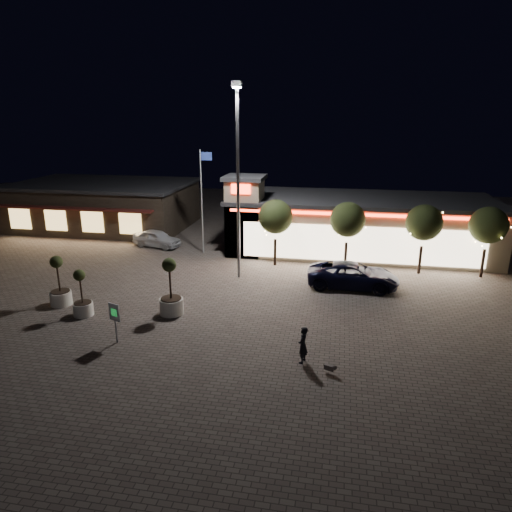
% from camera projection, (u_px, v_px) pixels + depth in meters
% --- Properties ---
extents(ground, '(90.00, 90.00, 0.00)m').
position_uv_depth(ground, '(167.00, 326.00, 23.52)').
color(ground, '#635850').
rests_on(ground, ground).
extents(retail_building, '(20.40, 8.40, 6.10)m').
position_uv_depth(retail_building, '(353.00, 224.00, 36.05)').
color(retail_building, gray).
rests_on(retail_building, ground).
extents(restaurant_building, '(16.40, 11.00, 4.30)m').
position_uv_depth(restaurant_building, '(105.00, 204.00, 44.10)').
color(restaurant_building, '#382D23').
rests_on(restaurant_building, ground).
extents(floodlight_pole, '(0.60, 0.40, 12.38)m').
position_uv_depth(floodlight_pole, '(238.00, 172.00, 28.61)').
color(floodlight_pole, gray).
rests_on(floodlight_pole, ground).
extents(flagpole, '(0.95, 0.10, 8.00)m').
position_uv_depth(flagpole, '(203.00, 193.00, 34.66)').
color(flagpole, white).
rests_on(flagpole, ground).
extents(string_tree_a, '(2.42, 2.42, 4.79)m').
position_uv_depth(string_tree_a, '(276.00, 217.00, 32.10)').
color(string_tree_a, '#332319').
rests_on(string_tree_a, ground).
extents(string_tree_b, '(2.42, 2.42, 4.79)m').
position_uv_depth(string_tree_b, '(348.00, 220.00, 31.22)').
color(string_tree_b, '#332319').
rests_on(string_tree_b, ground).
extents(string_tree_c, '(2.42, 2.42, 4.79)m').
position_uv_depth(string_tree_c, '(424.00, 223.00, 30.34)').
color(string_tree_c, '#332319').
rests_on(string_tree_c, ground).
extents(string_tree_d, '(2.42, 2.42, 4.79)m').
position_uv_depth(string_tree_d, '(488.00, 225.00, 29.64)').
color(string_tree_d, '#332319').
rests_on(string_tree_d, ground).
extents(pickup_truck, '(5.72, 2.71, 1.58)m').
position_uv_depth(pickup_truck, '(353.00, 275.00, 28.65)').
color(pickup_truck, black).
rests_on(pickup_truck, ground).
extents(white_sedan, '(4.41, 2.64, 1.40)m').
position_uv_depth(white_sedan, '(157.00, 238.00, 37.57)').
color(white_sedan, silver).
rests_on(white_sedan, ground).
extents(pedestrian, '(0.54, 0.69, 1.68)m').
position_uv_depth(pedestrian, '(303.00, 345.00, 19.86)').
color(pedestrian, black).
rests_on(pedestrian, ground).
extents(dog, '(0.55, 0.36, 0.30)m').
position_uv_depth(dog, '(331.00, 368.00, 19.10)').
color(dog, '#59514C').
rests_on(dog, ground).
extents(planter_left, '(1.19, 1.19, 2.93)m').
position_uv_depth(planter_left, '(60.00, 290.00, 25.94)').
color(planter_left, silver).
rests_on(planter_left, ground).
extents(planter_mid, '(1.06, 1.06, 2.62)m').
position_uv_depth(planter_mid, '(82.00, 301.00, 24.60)').
color(planter_mid, silver).
rests_on(planter_mid, ground).
extents(planter_right, '(1.30, 1.30, 3.19)m').
position_uv_depth(planter_right, '(171.00, 297.00, 24.73)').
color(planter_right, silver).
rests_on(planter_right, ground).
extents(valet_sign, '(0.64, 0.29, 2.00)m').
position_uv_depth(valet_sign, '(115.00, 316.00, 21.43)').
color(valet_sign, gray).
rests_on(valet_sign, ground).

